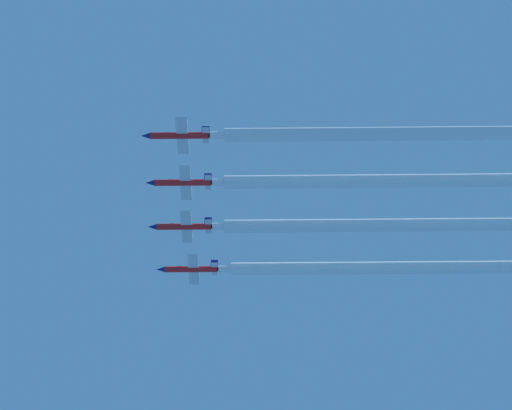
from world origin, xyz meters
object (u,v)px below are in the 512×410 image
object	(u,v)px
jet_inner_right	(189,269)
jet_far_left	(178,135)
jet_inner_left	(181,183)
jet_center	(182,227)

from	to	relation	value
jet_inner_right	jet_far_left	bearing A→B (deg)	179.44
jet_inner_left	jet_center	distance (m)	11.87
jet_center	jet_far_left	bearing A→B (deg)	-179.02
jet_inner_left	jet_center	world-z (taller)	jet_inner_left
jet_far_left	jet_center	bearing A→B (deg)	0.98
jet_far_left	jet_inner_left	world-z (taller)	jet_inner_left
jet_inner_left	jet_inner_right	bearing A→B (deg)	-0.91
jet_far_left	jet_inner_left	bearing A→B (deg)	0.14
jet_inner_left	jet_center	bearing A→B (deg)	1.85
jet_inner_left	jet_inner_right	distance (m)	25.28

